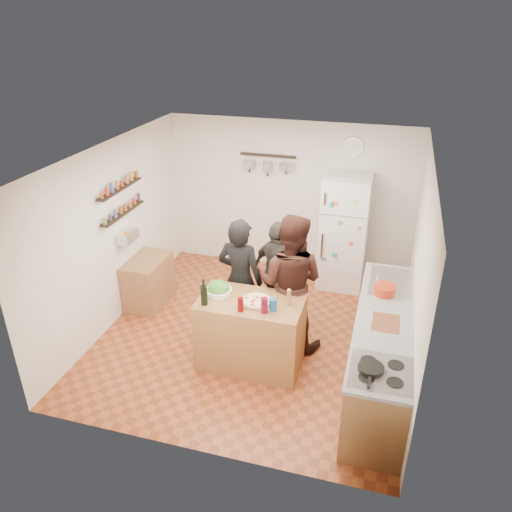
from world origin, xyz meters
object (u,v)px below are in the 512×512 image
(person_back, at_px, (278,274))
(skillet, at_px, (371,368))
(pepper_mill, at_px, (289,298))
(counter_run, at_px, (382,352))
(wall_clock, at_px, (353,147))
(red_bowl, at_px, (385,290))
(wine_bottle, at_px, (204,295))
(salt_canister, at_px, (273,304))
(fridge, at_px, (344,232))
(salad_bowl, at_px, (219,291))
(prep_island, at_px, (251,332))
(person_left, at_px, (240,280))
(side_table, at_px, (149,281))
(person_center, at_px, (290,282))

(person_back, bearing_deg, skillet, 159.27)
(skillet, bearing_deg, pepper_mill, 136.60)
(person_back, bearing_deg, counter_run, -179.17)
(wall_clock, bearing_deg, person_back, -113.31)
(red_bowl, bearing_deg, wine_bottle, -158.19)
(pepper_mill, bearing_deg, salt_canister, -131.42)
(skillet, relative_size, fridge, 0.14)
(wine_bottle, bearing_deg, salad_bowl, 73.50)
(wine_bottle, height_order, fridge, fridge)
(prep_island, xyz_separation_m, pepper_mill, (0.45, 0.05, 0.54))
(salad_bowl, relative_size, person_left, 0.19)
(wine_bottle, xyz_separation_m, salt_canister, (0.80, 0.10, -0.05))
(prep_island, xyz_separation_m, fridge, (0.82, 2.35, 0.45))
(person_back, relative_size, red_bowl, 5.72)
(wall_clock, xyz_separation_m, side_table, (-2.69, -1.73, -1.78))
(wall_clock, relative_size, side_table, 0.37)
(skillet, bearing_deg, person_left, 140.49)
(person_center, relative_size, wall_clock, 6.11)
(pepper_mill, xyz_separation_m, red_bowl, (1.07, 0.54, -0.02))
(prep_island, distance_m, salad_bowl, 0.65)
(pepper_mill, distance_m, red_bowl, 1.19)
(salt_canister, bearing_deg, person_back, 100.77)
(red_bowl, relative_size, wall_clock, 0.89)
(wine_bottle, xyz_separation_m, person_center, (0.85, 0.77, -0.11))
(pepper_mill, distance_m, counter_run, 1.24)
(wine_bottle, bearing_deg, person_back, 64.10)
(prep_island, distance_m, fridge, 2.53)
(wall_clock, bearing_deg, fridge, -90.00)
(person_back, distance_m, counter_run, 1.78)
(person_center, xyz_separation_m, skillet, (1.11, -1.46, 0.03))
(salt_canister, bearing_deg, skillet, -34.14)
(skillet, height_order, side_table, skillet)
(fridge, bearing_deg, person_center, -104.36)
(person_left, bearing_deg, person_center, -172.44)
(fridge, bearing_deg, wall_clock, 90.00)
(wine_bottle, bearing_deg, salt_canister, 7.13)
(salt_canister, relative_size, red_bowl, 0.54)
(prep_island, relative_size, person_center, 0.68)
(prep_island, bearing_deg, person_left, 118.93)
(person_back, bearing_deg, pepper_mill, 144.37)
(salad_bowl, height_order, side_table, salad_bowl)
(wine_bottle, relative_size, fridge, 0.13)
(pepper_mill, height_order, red_bowl, pepper_mill)
(person_left, relative_size, fridge, 0.95)
(salt_canister, xyz_separation_m, person_left, (-0.60, 0.67, -0.13))
(wine_bottle, relative_size, side_table, 0.30)
(counter_run, xyz_separation_m, wall_clock, (-0.75, 2.63, 1.70))
(person_center, height_order, counter_run, person_center)
(salt_canister, relative_size, side_table, 0.18)
(counter_run, relative_size, skillet, 10.52)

